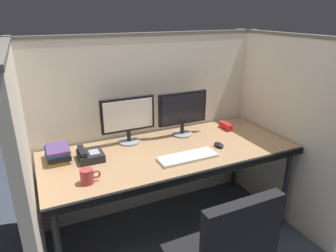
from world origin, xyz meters
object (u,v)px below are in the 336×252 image
(desk, at_px, (171,157))
(monitor_right, at_px, (183,111))
(computer_mouse, at_px, (219,145))
(desk_phone, at_px, (90,155))
(coffee_mug, at_px, (87,176))
(book_stack, at_px, (57,154))
(keyboard_main, at_px, (188,157))
(monitor_left, at_px, (128,117))
(red_stapler, at_px, (226,126))

(desk, bearing_deg, monitor_right, 48.38)
(desk, distance_m, monitor_right, 0.43)
(computer_mouse, relative_size, desk_phone, 0.51)
(monitor_right, height_order, desk_phone, monitor_right)
(desk, xyz_separation_m, coffee_mug, (-0.66, -0.20, 0.10))
(monitor_right, xyz_separation_m, book_stack, (-1.02, -0.05, -0.16))
(desk, height_order, desk_phone, desk_phone)
(keyboard_main, relative_size, desk_phone, 2.26)
(desk, height_order, monitor_right, monitor_right)
(monitor_right, bearing_deg, computer_mouse, -66.98)
(monitor_right, distance_m, desk_phone, 0.84)
(monitor_left, distance_m, computer_mouse, 0.74)
(monitor_right, xyz_separation_m, computer_mouse, (0.14, -0.34, -0.20))
(keyboard_main, distance_m, computer_mouse, 0.33)
(monitor_right, xyz_separation_m, keyboard_main, (-0.17, -0.41, -0.20))
(keyboard_main, bearing_deg, red_stapler, 32.21)
(coffee_mug, xyz_separation_m, red_stapler, (1.30, 0.40, -0.02))
(red_stapler, bearing_deg, book_stack, -179.77)
(coffee_mug, distance_m, desk_phone, 0.32)
(book_stack, bearing_deg, coffee_mug, -71.75)
(monitor_right, distance_m, coffee_mug, 1.01)
(keyboard_main, relative_size, red_stapler, 2.87)
(monitor_left, relative_size, desk_phone, 2.26)
(monitor_right, relative_size, red_stapler, 2.87)
(computer_mouse, bearing_deg, monitor_right, 113.02)
(computer_mouse, height_order, desk_phone, desk_phone)
(monitor_right, relative_size, book_stack, 1.98)
(desk, bearing_deg, book_stack, 165.91)
(desk, height_order, computer_mouse, computer_mouse)
(monitor_left, height_order, book_stack, monitor_left)
(monitor_left, distance_m, coffee_mug, 0.66)
(monitor_left, relative_size, book_stack, 1.98)
(red_stapler, bearing_deg, coffee_mug, -162.88)
(monitor_right, height_order, red_stapler, monitor_right)
(monitor_right, bearing_deg, desk, -131.62)
(keyboard_main, distance_m, red_stapler, 0.69)
(monitor_right, distance_m, computer_mouse, 0.42)
(computer_mouse, relative_size, book_stack, 0.44)
(coffee_mug, height_order, book_stack, book_stack)
(monitor_left, bearing_deg, red_stapler, -5.22)
(desk, distance_m, book_stack, 0.83)
(desk_phone, bearing_deg, book_stack, 158.51)
(desk_phone, xyz_separation_m, book_stack, (-0.21, 0.08, 0.02))
(monitor_left, xyz_separation_m, monitor_right, (0.46, -0.04, 0.00))
(keyboard_main, xyz_separation_m, desk_phone, (-0.64, 0.28, 0.02))
(desk_phone, distance_m, book_stack, 0.22)
(keyboard_main, height_order, coffee_mug, coffee_mug)
(keyboard_main, relative_size, computer_mouse, 4.48)
(desk_phone, distance_m, red_stapler, 1.23)
(desk, xyz_separation_m, desk_phone, (-0.59, 0.12, 0.08))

